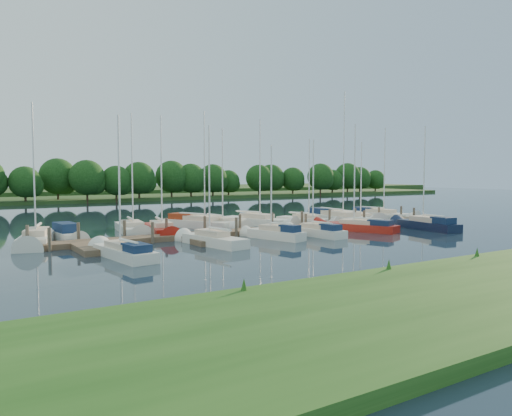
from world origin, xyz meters
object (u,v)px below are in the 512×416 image
sailboat_n_5 (221,225)px  dock (269,231)px  motorboat (67,235)px  sailboat_s_2 (275,235)px  sailboat_n_0 (37,240)px

sailboat_n_5 → dock: bearing=94.2°
dock → sailboat_n_5: (-1.19, 6.43, 0.07)m
motorboat → sailboat_s_2: size_ratio=0.74×
dock → sailboat_n_0: bearing=168.8°
dock → motorboat: motorboat is taller
motorboat → sailboat_n_5: (14.56, 1.41, -0.08)m
dock → sailboat_n_0: (-18.18, 3.60, 0.08)m
dock → sailboat_n_5: sailboat_n_5 is taller
motorboat → sailboat_n_0: bearing=25.2°
sailboat_n_0 → sailboat_n_5: sailboat_n_0 is taller
sailboat_n_5 → sailboat_s_2: sailboat_n_5 is taller
sailboat_n_5 → motorboat: bearing=-0.7°
sailboat_n_0 → sailboat_n_5: 17.22m
sailboat_n_5 → sailboat_s_2: 9.88m
dock → motorboat: (-15.75, 5.02, 0.14)m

